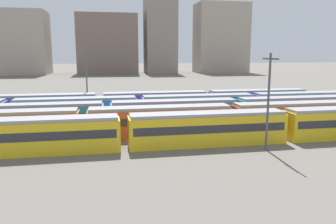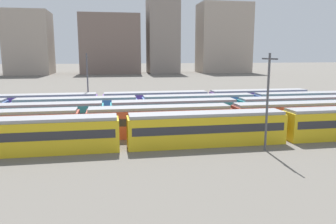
{
  "view_description": "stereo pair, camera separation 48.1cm",
  "coord_description": "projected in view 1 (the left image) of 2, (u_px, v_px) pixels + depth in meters",
  "views": [
    {
      "loc": [
        21.69,
        -35.28,
        10.28
      ],
      "look_at": [
        30.34,
        10.4,
        2.04
      ],
      "focal_mm": 35.51,
      "sensor_mm": 36.0,
      "label": 1
    },
    {
      "loc": [
        22.16,
        -35.36,
        10.28
      ],
      "look_at": [
        30.34,
        10.4,
        2.04
      ],
      "focal_mm": 35.51,
      "sensor_mm": 36.0,
      "label": 2
    }
  ],
  "objects": [
    {
      "name": "distant_building_2",
      "position": [
        107.0,
        44.0,
        169.37
      ],
      "size": [
        29.92,
        18.18,
        29.63
      ],
      "primitive_type": "cube",
      "color": "#7A665B",
      "rests_on": "ground_plane"
    },
    {
      "name": "train_track_1",
      "position": [
        231.0,
        118.0,
        43.58
      ],
      "size": [
        112.5,
        3.06,
        3.75
      ],
      "color": "#BC4C38",
      "rests_on": "ground_plane"
    },
    {
      "name": "distant_building_3",
      "position": [
        160.0,
        36.0,
        173.65
      ],
      "size": [
        15.66,
        17.67,
        38.09
      ],
      "primitive_type": "cube",
      "color": "gray",
      "rests_on": "ground_plane"
    },
    {
      "name": "train_track_3",
      "position": [
        139.0,
        108.0,
        51.62
      ],
      "size": [
        74.7,
        3.06,
        3.75
      ],
      "color": "#4C70BC",
      "rests_on": "ground_plane"
    },
    {
      "name": "catenary_pole_0",
      "position": [
        268.0,
        97.0,
        34.84
      ],
      "size": [
        0.24,
        3.2,
        10.32
      ],
      "color": "#4C4C51",
      "rests_on": "ground_plane"
    },
    {
      "name": "distant_building_4",
      "position": [
        221.0,
        38.0,
        179.91
      ],
      "size": [
        27.11,
        17.3,
        36.49
      ],
      "primitive_type": "cube",
      "color": "#A89989",
      "rests_on": "ground_plane"
    },
    {
      "name": "train_track_0",
      "position": [
        284.0,
        125.0,
        39.39
      ],
      "size": [
        112.5,
        3.06,
        3.75
      ],
      "color": "yellow",
      "rests_on": "ground_plane"
    },
    {
      "name": "catenary_pole_1",
      "position": [
        87.0,
        80.0,
        57.18
      ],
      "size": [
        0.24,
        3.2,
        10.31
      ],
      "color": "#4C4C51",
      "rests_on": "ground_plane"
    },
    {
      "name": "train_track_4",
      "position": [
        100.0,
        104.0,
        55.52
      ],
      "size": [
        74.7,
        3.06,
        3.75
      ],
      "color": "#6B429E",
      "rests_on": "ground_plane"
    },
    {
      "name": "distant_building_1",
      "position": [
        26.0,
        43.0,
        162.14
      ],
      "size": [
        20.44,
        21.89,
        30.46
      ],
      "primitive_type": "cube",
      "color": "#A89989",
      "rests_on": "ground_plane"
    },
    {
      "name": "train_track_2",
      "position": [
        107.0,
        115.0,
        45.67
      ],
      "size": [
        74.7,
        3.06,
        3.75
      ],
      "color": "teal",
      "rests_on": "ground_plane"
    }
  ]
}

